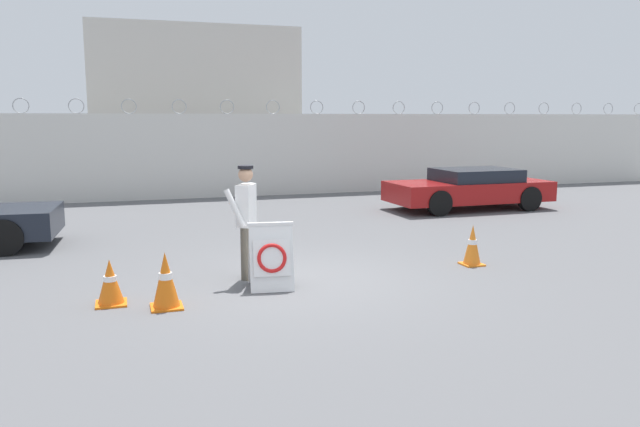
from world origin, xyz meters
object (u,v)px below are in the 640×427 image
Objects in this scene: traffic_cone_near at (472,245)px; traffic_cone_mid at (166,280)px; barricade_sign at (271,256)px; security_guard at (246,215)px; traffic_cone_far at (110,282)px; parked_car_far_side at (470,188)px.

traffic_cone_near is 0.92× the size of traffic_cone_mid.
traffic_cone_mid reaches higher than traffic_cone_near.
security_guard is (-0.24, 0.68, 0.54)m from barricade_sign.
traffic_cone_far is (-0.73, 0.39, -0.07)m from traffic_cone_mid.
traffic_cone_mid is 1.21× the size of traffic_cone_far.
barricade_sign is 0.56× the size of security_guard.
parked_car_far_side is (3.62, 6.06, 0.24)m from traffic_cone_near.
parked_car_far_side is at bearing 155.26° from security_guard.
traffic_cone_far is (-2.34, -0.14, -0.19)m from barricade_sign.
traffic_cone_mid is at bearing 36.93° from parked_car_far_side.
security_guard reaches higher than traffic_cone_mid.
barricade_sign is 3.78m from traffic_cone_near.
traffic_cone_near is at bearing 9.70° from traffic_cone_mid.
traffic_cone_near reaches higher than traffic_cone_far.
barricade_sign is 0.90m from security_guard.
barricade_sign is at bearing -174.21° from traffic_cone_near.
traffic_cone_far is at bearing 33.22° from parked_car_far_side.
parked_car_far_side is at bearing 34.12° from traffic_cone_far.
security_guard is 2.84× the size of traffic_cone_far.
security_guard reaches higher than parked_car_far_side.
traffic_cone_far is at bearing -40.37° from security_guard.
parked_car_far_side reaches higher than barricade_sign.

